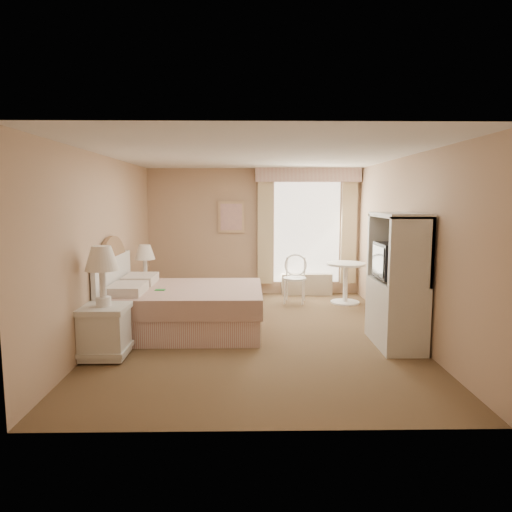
{
  "coord_description": "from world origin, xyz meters",
  "views": [
    {
      "loc": [
        -0.12,
        -6.31,
        1.92
      ],
      "look_at": [
        -0.0,
        0.3,
        1.08
      ],
      "focal_mm": 32.0,
      "sensor_mm": 36.0,
      "label": 1
    }
  ],
  "objects_px": {
    "nightstand_far": "(146,287)",
    "bed": "(179,307)",
    "round_table": "(346,276)",
    "cafe_chair": "(295,274)",
    "nightstand_near": "(104,317)",
    "armoire": "(397,291)"
  },
  "relations": [
    {
      "from": "nightstand_far",
      "to": "bed",
      "type": "bearing_deg",
      "value": -56.82
    },
    {
      "from": "bed",
      "to": "round_table",
      "type": "bearing_deg",
      "value": 32.03
    },
    {
      "from": "bed",
      "to": "nightstand_far",
      "type": "relative_size",
      "value": 1.9
    },
    {
      "from": "bed",
      "to": "cafe_chair",
      "type": "distance_m",
      "value": 2.64
    },
    {
      "from": "nightstand_near",
      "to": "armoire",
      "type": "xyz_separation_m",
      "value": [
        3.65,
        0.44,
        0.21
      ]
    },
    {
      "from": "cafe_chair",
      "to": "bed",
      "type": "bearing_deg",
      "value": -123.38
    },
    {
      "from": "round_table",
      "to": "armoire",
      "type": "height_order",
      "value": "armoire"
    },
    {
      "from": "nightstand_near",
      "to": "nightstand_far",
      "type": "bearing_deg",
      "value": 90.0
    },
    {
      "from": "bed",
      "to": "cafe_chair",
      "type": "relative_size",
      "value": 2.42
    },
    {
      "from": "nightstand_near",
      "to": "cafe_chair",
      "type": "relative_size",
      "value": 1.51
    },
    {
      "from": "nightstand_far",
      "to": "round_table",
      "type": "height_order",
      "value": "nightstand_far"
    },
    {
      "from": "cafe_chair",
      "to": "armoire",
      "type": "xyz_separation_m",
      "value": [
        1.06,
        -2.54,
        0.2
      ]
    },
    {
      "from": "round_table",
      "to": "cafe_chair",
      "type": "xyz_separation_m",
      "value": [
        -0.92,
        0.12,
        0.02
      ]
    },
    {
      "from": "nightstand_near",
      "to": "round_table",
      "type": "distance_m",
      "value": 4.52
    },
    {
      "from": "nightstand_near",
      "to": "nightstand_far",
      "type": "distance_m",
      "value": 2.22
    },
    {
      "from": "nightstand_far",
      "to": "round_table",
      "type": "relative_size",
      "value": 1.51
    },
    {
      "from": "bed",
      "to": "armoire",
      "type": "bearing_deg",
      "value": -13.13
    },
    {
      "from": "nightstand_near",
      "to": "bed",
      "type": "bearing_deg",
      "value": 57.18
    },
    {
      "from": "nightstand_near",
      "to": "round_table",
      "type": "bearing_deg",
      "value": 39.21
    },
    {
      "from": "cafe_chair",
      "to": "round_table",
      "type": "bearing_deg",
      "value": 4.29
    },
    {
      "from": "nightstand_near",
      "to": "round_table",
      "type": "height_order",
      "value": "nightstand_near"
    },
    {
      "from": "bed",
      "to": "nightstand_far",
      "type": "distance_m",
      "value": 1.32
    }
  ]
}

